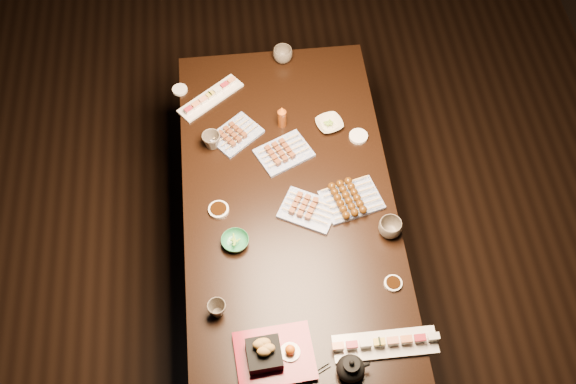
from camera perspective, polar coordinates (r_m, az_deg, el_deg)
The scene contains 23 objects.
ground at distance 3.72m, azimuth 0.75°, elevation -7.27°, with size 5.00×5.00×0.00m, color black.
dining_table at distance 3.39m, azimuth 0.09°, elevation -4.37°, with size 0.90×1.80×0.75m, color black.
sushi_platter_near at distance 2.79m, azimuth 7.72°, elevation -11.72°, with size 0.40×0.11×0.05m, color white, non-canonical shape.
sushi_platter_far at distance 3.43m, azimuth -6.16°, elevation 7.55°, with size 0.33×0.09×0.04m, color white, non-canonical shape.
yakitori_plate_center at distance 3.20m, azimuth -0.33°, elevation 3.32°, with size 0.23×0.17×0.06m, color #828EB6, non-canonical shape.
yakitori_plate_right at distance 3.03m, azimuth 1.62°, elevation -1.24°, with size 0.23×0.17×0.06m, color #828EB6, non-canonical shape.
yakitori_plate_left at distance 3.27m, azimuth -4.17°, elevation 4.75°, with size 0.22×0.16×0.06m, color #828EB6, non-canonical shape.
tsukune_plate at distance 3.07m, azimuth 5.07°, elevation -0.41°, with size 0.24×0.18×0.06m, color #828EB6, non-canonical shape.
edamame_bowl_green at distance 2.96m, azimuth -4.20°, elevation -3.92°, with size 0.11×0.11×0.04m, color #27794A.
edamame_bowl_cream at distance 3.31m, azimuth 3.28°, elevation 5.39°, with size 0.12×0.12×0.03m, color beige.
tempura_tray at distance 2.72m, azimuth -1.07°, elevation -12.54°, with size 0.29×0.23×0.11m, color black, non-canonical shape.
teacup_near_left at distance 2.82m, azimuth -5.63°, elevation -9.18°, with size 0.07×0.07×0.07m, color brown.
teacup_mid_right at distance 2.99m, azimuth 8.07°, elevation -2.82°, with size 0.10×0.10×0.08m, color brown.
teacup_far_left at distance 3.23m, azimuth -6.06°, elevation 4.05°, with size 0.08×0.08×0.08m, color brown.
teacup_far_right at distance 3.56m, azimuth -0.41°, elevation 10.79°, with size 0.09×0.09×0.07m, color brown.
teapot at distance 2.71m, azimuth 4.99°, elevation -13.63°, with size 0.13×0.13×0.11m, color black, non-canonical shape.
condiment_bottle at distance 3.27m, azimuth -0.48°, elevation 6.01°, with size 0.04×0.04×0.12m, color #6E300E.
sauce_dish_west at distance 3.06m, azimuth -5.51°, elevation -1.40°, with size 0.09×0.09×0.02m, color white.
sauce_dish_east at distance 3.29m, azimuth 5.59°, elevation 4.40°, with size 0.09×0.09×0.01m, color white.
sauce_dish_se at distance 2.91m, azimuth 8.30°, elevation -7.15°, with size 0.07×0.07×0.01m, color white.
sauce_dish_nw at distance 3.49m, azimuth -8.54°, elevation 8.00°, with size 0.07×0.07×0.01m, color white.
chopsticks_near at distance 2.73m, azimuth 1.16°, elevation -14.70°, with size 0.24×0.02×0.01m, color black, non-canonical shape.
chopsticks_se at distance 2.81m, azimuth 9.40°, elevation -12.03°, with size 0.24×0.02×0.01m, color black, non-canonical shape.
Camera 1 is at (-0.22, -1.62, 3.34)m, focal length 45.00 mm.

